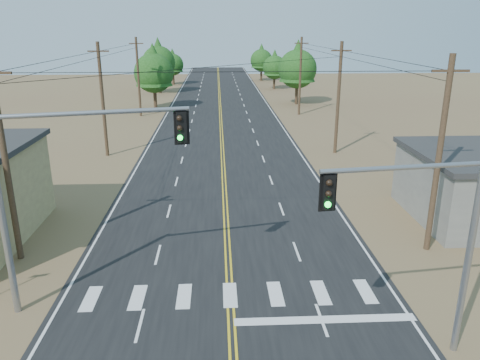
{
  "coord_description": "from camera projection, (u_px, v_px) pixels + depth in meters",
  "views": [
    {
      "loc": [
        -0.44,
        -9.82,
        11.14
      ],
      "look_at": [
        0.71,
        13.49,
        3.5
      ],
      "focal_mm": 35.0,
      "sensor_mm": 36.0,
      "label": 1
    }
  ],
  "objects": [
    {
      "name": "tree_left_near",
      "position": [
        154.0,
        69.0,
        65.27
      ],
      "size": [
        5.49,
        5.49,
        9.16
      ],
      "color": "#3F2D1E",
      "rests_on": "ground"
    },
    {
      "name": "signal_mast_right",
      "position": [
        430.0,
        230.0,
        15.2
      ],
      "size": [
        5.55,
        1.03,
        7.24
      ],
      "rotation": [
        0.0,
        0.0,
        0.12
      ],
      "color": "gray",
      "rests_on": "ground"
    },
    {
      "name": "tree_right_near",
      "position": [
        298.0,
        65.0,
        69.35
      ],
      "size": [
        5.71,
        5.71,
        9.51
      ],
      "color": "#3F2D1E",
      "rests_on": "ground"
    },
    {
      "name": "utility_pole_left_mid",
      "position": [
        103.0,
        99.0,
        41.1
      ],
      "size": [
        1.8,
        0.3,
        10.0
      ],
      "color": "#4C3826",
      "rests_on": "ground"
    },
    {
      "name": "tree_right_mid",
      "position": [
        275.0,
        65.0,
        87.39
      ],
      "size": [
        4.37,
        4.37,
        7.28
      ],
      "color": "#3F2D1E",
      "rests_on": "ground"
    },
    {
      "name": "tree_right_far",
      "position": [
        261.0,
        58.0,
        100.89
      ],
      "size": [
        4.73,
        4.73,
        7.89
      ],
      "color": "#3F2D1E",
      "rests_on": "ground"
    },
    {
      "name": "tree_left_far",
      "position": [
        173.0,
        62.0,
        94.26
      ],
      "size": [
        4.31,
        4.31,
        7.19
      ],
      "color": "#3F2D1E",
      "rests_on": "ground"
    },
    {
      "name": "utility_pole_right_far",
      "position": [
        300.0,
        76.0,
        61.07
      ],
      "size": [
        1.8,
        0.3,
        10.0
      ],
      "color": "#4C3826",
      "rests_on": "ground"
    },
    {
      "name": "utility_pole_left_near",
      "position": [
        5.0,
        161.0,
        22.12
      ],
      "size": [
        1.8,
        0.3,
        10.0
      ],
      "color": "#4C3826",
      "rests_on": "ground"
    },
    {
      "name": "utility_pole_left_far",
      "position": [
        138.0,
        76.0,
        60.09
      ],
      "size": [
        1.8,
        0.3,
        10.0
      ],
      "color": "#4C3826",
      "rests_on": "ground"
    },
    {
      "name": "utility_pole_right_mid",
      "position": [
        338.0,
        98.0,
        42.08
      ],
      "size": [
        1.8,
        0.3,
        10.0
      ],
      "color": "#4C3826",
      "rests_on": "ground"
    },
    {
      "name": "utility_pole_right_near",
      "position": [
        439.0,
        155.0,
        23.1
      ],
      "size": [
        1.8,
        0.3,
        10.0
      ],
      "color": "#4C3826",
      "rests_on": "ground"
    },
    {
      "name": "tree_left_mid",
      "position": [
        159.0,
        59.0,
        81.41
      ],
      "size": [
        5.74,
        5.74,
        9.56
      ],
      "color": "#3F2D1E",
      "rests_on": "ground"
    },
    {
      "name": "road",
      "position": [
        223.0,
        160.0,
        41.28
      ],
      "size": [
        15.0,
        200.0,
        0.02
      ],
      "primitive_type": "cube",
      "color": "black",
      "rests_on": "ground"
    },
    {
      "name": "signal_mast_left",
      "position": [
        58.0,
        176.0,
        18.09
      ],
      "size": [
        7.36,
        1.94,
        8.27
      ],
      "rotation": [
        0.0,
        0.0,
        0.23
      ],
      "color": "gray",
      "rests_on": "ground"
    }
  ]
}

